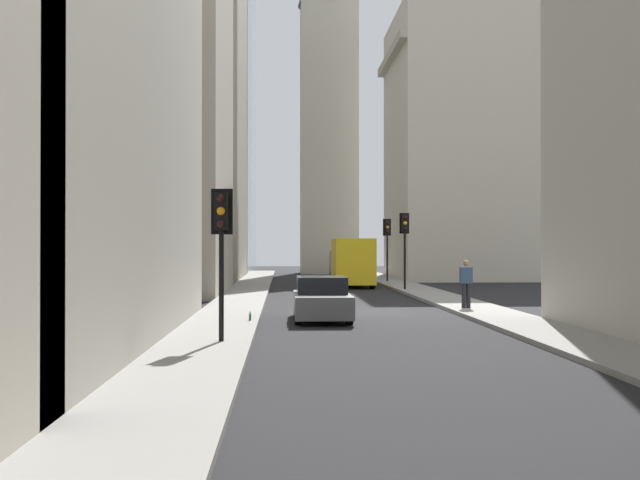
% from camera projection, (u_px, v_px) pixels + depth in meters
% --- Properties ---
extents(ground_plane, '(135.00, 135.00, 0.00)m').
position_uv_depth(ground_plane, '(356.00, 312.00, 28.97)').
color(ground_plane, black).
extents(sidewalk_right, '(90.00, 2.20, 0.14)m').
position_uv_depth(sidewalk_right, '(232.00, 311.00, 28.75)').
color(sidewalk_right, gray).
rests_on(sidewalk_right, ground_plane).
extents(sidewalk_left, '(90.00, 2.20, 0.14)m').
position_uv_depth(sidewalk_left, '(477.00, 310.00, 29.18)').
color(sidewalk_left, gray).
rests_on(sidewalk_left, ground_plane).
extents(building_left_far, '(12.50, 10.50, 19.46)m').
position_uv_depth(building_left_far, '(461.00, 148.00, 58.90)').
color(building_left_far, beige).
rests_on(building_left_far, ground_plane).
extents(building_right_midfar, '(12.18, 10.50, 22.24)m').
position_uv_depth(building_right_midfar, '(128.00, 76.00, 40.53)').
color(building_right_midfar, '#A8A091').
rests_on(building_right_midfar, ground_plane).
extents(building_right_far, '(13.81, 10.50, 30.88)m').
position_uv_depth(building_right_far, '(174.00, 68.00, 57.82)').
color(building_right_far, '#A8A091').
rests_on(building_right_far, ground_plane).
extents(church_spire, '(5.47, 5.47, 33.82)m').
position_uv_depth(church_spire, '(329.00, 75.00, 70.47)').
color(church_spire, '#B7B2A5').
rests_on(church_spire, ground_plane).
extents(delivery_truck, '(6.46, 2.25, 2.84)m').
position_uv_depth(delivery_truck, '(351.00, 262.00, 46.94)').
color(delivery_truck, yellow).
rests_on(delivery_truck, ground_plane).
extents(hatchback_grey, '(4.30, 1.78, 1.42)m').
position_uv_depth(hatchback_grey, '(322.00, 300.00, 25.66)').
color(hatchback_grey, slate).
rests_on(hatchback_grey, ground_plane).
extents(traffic_light_foreground, '(0.43, 0.52, 3.65)m').
position_uv_depth(traffic_light_foreground, '(221.00, 229.00, 18.91)').
color(traffic_light_foreground, black).
rests_on(traffic_light_foreground, sidewalk_right).
extents(traffic_light_midblock, '(0.43, 0.52, 4.06)m').
position_uv_depth(traffic_light_midblock, '(387.00, 235.00, 51.48)').
color(traffic_light_midblock, black).
rests_on(traffic_light_midblock, sidewalk_left).
extents(traffic_light_far_junction, '(0.43, 0.52, 4.04)m').
position_uv_depth(traffic_light_far_junction, '(405.00, 233.00, 41.97)').
color(traffic_light_far_junction, black).
rests_on(traffic_light_far_junction, sidewalk_left).
extents(pedestrian, '(0.26, 0.44, 1.76)m').
position_uv_depth(pedestrian, '(466.00, 282.00, 29.11)').
color(pedestrian, black).
rests_on(pedestrian, sidewalk_left).
extents(discarded_bottle, '(0.07, 0.07, 0.27)m').
position_uv_depth(discarded_bottle, '(250.00, 317.00, 24.15)').
color(discarded_bottle, '#236033').
rests_on(discarded_bottle, sidewalk_right).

